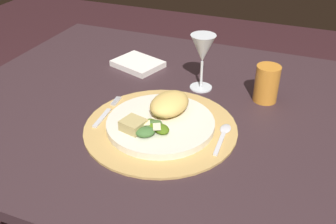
% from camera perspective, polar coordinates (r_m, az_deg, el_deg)
% --- Properties ---
extents(dining_table, '(1.13, 0.97, 0.73)m').
position_cam_1_polar(dining_table, '(1.13, -2.10, -3.16)').
color(dining_table, '#352428').
rests_on(dining_table, ground).
extents(placemat, '(0.38, 0.38, 0.01)m').
position_cam_1_polar(placemat, '(0.96, -1.10, -2.32)').
color(placemat, tan).
rests_on(placemat, dining_table).
extents(dinner_plate, '(0.27, 0.27, 0.02)m').
position_cam_1_polar(dinner_plate, '(0.96, -1.11, -1.74)').
color(dinner_plate, silver).
rests_on(dinner_plate, placemat).
extents(pasta_serving, '(0.11, 0.14, 0.05)m').
position_cam_1_polar(pasta_serving, '(0.97, 0.22, 1.24)').
color(pasta_serving, '#E5BC61').
rests_on(pasta_serving, dinner_plate).
extents(salad_greens, '(0.09, 0.09, 0.02)m').
position_cam_1_polar(salad_greens, '(0.91, -2.44, -2.28)').
color(salad_greens, '#4A6E10').
rests_on(salad_greens, dinner_plate).
extents(bread_piece, '(0.06, 0.06, 0.03)m').
position_cam_1_polar(bread_piece, '(0.92, -5.17, -1.92)').
color(bread_piece, tan).
rests_on(bread_piece, dinner_plate).
extents(fork, '(0.03, 0.16, 0.00)m').
position_cam_1_polar(fork, '(1.02, -9.14, -0.11)').
color(fork, silver).
rests_on(fork, placemat).
extents(spoon, '(0.03, 0.13, 0.01)m').
position_cam_1_polar(spoon, '(0.94, 8.25, -3.19)').
color(spoon, silver).
rests_on(spoon, placemat).
extents(napkin, '(0.18, 0.16, 0.02)m').
position_cam_1_polar(napkin, '(1.28, -4.49, 7.15)').
color(napkin, white).
rests_on(napkin, dining_table).
extents(wine_glass, '(0.07, 0.07, 0.17)m').
position_cam_1_polar(wine_glass, '(1.10, 5.18, 9.09)').
color(wine_glass, silver).
rests_on(wine_glass, dining_table).
extents(amber_tumbler, '(0.07, 0.07, 0.10)m').
position_cam_1_polar(amber_tumbler, '(1.09, 14.45, 4.11)').
color(amber_tumbler, orange).
rests_on(amber_tumbler, dining_table).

